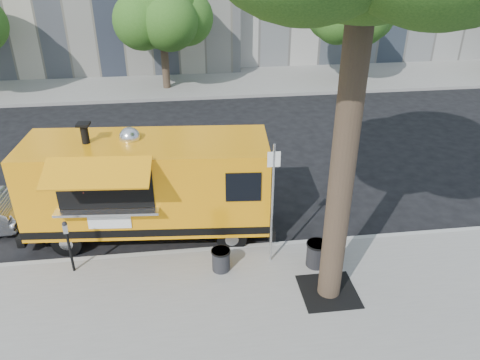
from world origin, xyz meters
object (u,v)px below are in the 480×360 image
(food_truck, at_px, (147,185))
(trash_bin_left, at_px, (317,253))
(far_tree_b, at_px, (161,10))
(parking_meter, at_px, (68,241))
(far_tree_c, at_px, (351,9))
(sign_post, at_px, (272,198))
(trash_bin_right, at_px, (221,259))

(food_truck, bearing_deg, trash_bin_left, -22.89)
(far_tree_b, relative_size, food_truck, 0.86)
(parking_meter, bearing_deg, trash_bin_left, -5.17)
(far_tree_c, xyz_separation_m, sign_post, (-6.45, -13.95, -1.87))
(trash_bin_right, bearing_deg, sign_post, 9.14)
(far_tree_c, distance_m, sign_post, 15.48)
(far_tree_c, relative_size, sign_post, 1.74)
(far_tree_c, distance_m, parking_meter, 17.82)
(parking_meter, height_order, trash_bin_right, parking_meter)
(far_tree_c, height_order, trash_bin_left, far_tree_c)
(food_truck, bearing_deg, far_tree_b, 93.48)
(sign_post, bearing_deg, food_truck, 148.74)
(far_tree_b, relative_size, trash_bin_left, 9.06)
(parking_meter, xyz_separation_m, food_truck, (1.71, 1.52, 0.47))
(sign_post, distance_m, trash_bin_right, 1.85)
(far_tree_c, height_order, food_truck, far_tree_c)
(food_truck, height_order, trash_bin_left, food_truck)
(sign_post, relative_size, trash_bin_left, 4.94)
(far_tree_b, xyz_separation_m, parking_meter, (-2.00, -14.05, -2.85))
(far_tree_b, bearing_deg, sign_post, -79.85)
(far_tree_b, bearing_deg, food_truck, -91.32)
(far_tree_b, distance_m, food_truck, 12.75)
(food_truck, height_order, trash_bin_right, food_truck)
(far_tree_b, xyz_separation_m, trash_bin_right, (1.36, -14.44, -3.40))
(sign_post, xyz_separation_m, parking_meter, (-4.55, 0.20, -0.87))
(trash_bin_left, xyz_separation_m, trash_bin_right, (-2.21, 0.11, -0.04))
(sign_post, relative_size, parking_meter, 2.25)
(trash_bin_left, relative_size, trash_bin_right, 1.14)
(parking_meter, xyz_separation_m, trash_bin_right, (3.36, -0.39, -0.54))
(trash_bin_left, bearing_deg, trash_bin_right, 177.05)
(trash_bin_left, bearing_deg, parking_meter, 174.83)
(far_tree_b, bearing_deg, far_tree_c, -1.91)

